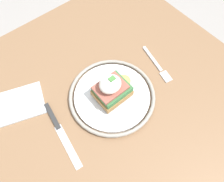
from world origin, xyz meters
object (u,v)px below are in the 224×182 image
at_px(sandwich, 112,89).
at_px(knife, 59,129).
at_px(fork, 158,66).
at_px(napkin, 16,105).
at_px(plate, 112,96).

bearing_deg(sandwich, knife, -5.12).
xyz_separation_m(fork, napkin, (0.39, -0.15, 0.00)).
relative_size(sandwich, fork, 0.85).
bearing_deg(sandwich, napkin, -33.83).
distance_m(plate, fork, 0.17).
xyz_separation_m(sandwich, knife, (0.16, -0.01, -0.04)).
bearing_deg(fork, sandwich, -2.87).
relative_size(sandwich, napkin, 0.79).
xyz_separation_m(knife, napkin, (0.05, -0.13, 0.00)).
bearing_deg(napkin, fork, 158.44).
height_order(knife, napkin, same).
relative_size(plate, napkin, 1.60).
distance_m(sandwich, fork, 0.18).
xyz_separation_m(plate, fork, (-0.17, 0.01, -0.01)).
xyz_separation_m(plate, sandwich, (0.00, -0.00, 0.04)).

